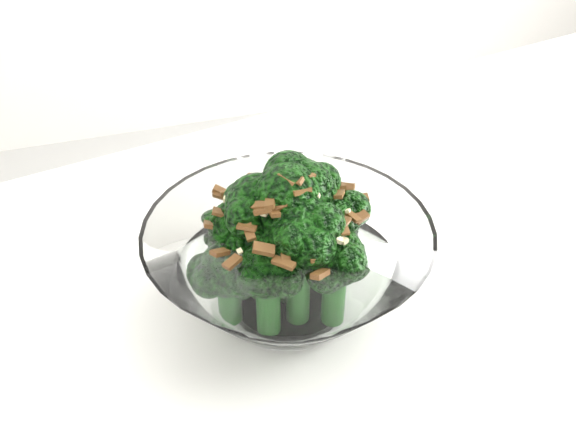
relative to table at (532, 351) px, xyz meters
name	(u,v)px	position (x,y,z in m)	size (l,w,h in m)	color
table	(532,351)	(0.00, 0.00, 0.00)	(1.34, 1.03, 0.75)	white
broccoli_dish	(287,257)	(-0.21, 0.05, 0.12)	(0.22, 0.22, 0.13)	white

